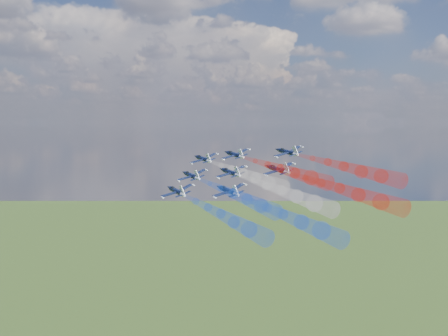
# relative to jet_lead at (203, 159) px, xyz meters

# --- Properties ---
(jet_lead) EXTENTS (15.48, 15.97, 7.37)m
(jet_lead) POSITION_rel_jet_lead_xyz_m (0.00, 0.00, 0.00)
(jet_lead) COLOR black
(trail_lead) EXTENTS (25.97, 34.90, 9.04)m
(trail_lead) POSITION_rel_jet_lead_xyz_m (14.00, -20.33, -2.50)
(trail_lead) COLOR white
(jet_inner_left) EXTENTS (15.48, 15.97, 7.37)m
(jet_inner_left) POSITION_rel_jet_lead_xyz_m (-1.86, -12.31, -4.15)
(jet_inner_left) COLOR black
(trail_inner_left) EXTENTS (25.97, 34.90, 9.04)m
(trail_inner_left) POSITION_rel_jet_lead_xyz_m (12.13, -32.64, -6.64)
(trail_inner_left) COLOR blue
(jet_inner_right) EXTENTS (15.48, 15.97, 7.37)m
(jet_inner_right) POSITION_rel_jet_lead_xyz_m (10.42, -4.14, 1.67)
(jet_inner_right) COLOR black
(trail_inner_right) EXTENTS (25.97, 34.90, 9.04)m
(trail_inner_right) POSITION_rel_jet_lead_xyz_m (24.41, -24.47, -0.82)
(trail_inner_right) COLOR red
(jet_outer_left) EXTENTS (15.48, 15.97, 7.37)m
(jet_outer_left) POSITION_rel_jet_lead_xyz_m (-3.83, -25.87, -7.09)
(jet_outer_left) COLOR black
(trail_outer_left) EXTENTS (25.97, 34.90, 9.04)m
(trail_outer_left) POSITION_rel_jet_lead_xyz_m (10.17, -46.20, -9.58)
(trail_outer_left) COLOR blue
(jet_center_third) EXTENTS (15.48, 15.97, 7.37)m
(jet_center_third) POSITION_rel_jet_lead_xyz_m (10.19, -17.27, -2.61)
(jet_center_third) COLOR black
(trail_center_third) EXTENTS (25.97, 34.90, 9.04)m
(trail_center_third) POSITION_rel_jet_lead_xyz_m (24.19, -37.60, -5.10)
(trail_center_third) COLOR white
(jet_outer_right) EXTENTS (15.48, 15.97, 7.37)m
(jet_outer_right) POSITION_rel_jet_lead_xyz_m (26.51, -8.06, 2.77)
(jet_outer_right) COLOR black
(trail_outer_right) EXTENTS (25.97, 34.90, 9.04)m
(trail_outer_right) POSITION_rel_jet_lead_xyz_m (40.51, -28.39, 0.27)
(trail_outer_right) COLOR red
(jet_rear_left) EXTENTS (15.48, 15.97, 7.37)m
(jet_rear_left) POSITION_rel_jet_lead_xyz_m (10.58, -29.20, -6.38)
(jet_rear_left) COLOR black
(trail_rear_left) EXTENTS (25.97, 34.90, 9.04)m
(trail_rear_left) POSITION_rel_jet_lead_xyz_m (24.58, -49.53, -8.87)
(trail_rear_left) COLOR blue
(jet_rear_right) EXTENTS (15.48, 15.97, 7.37)m
(jet_rear_right) POSITION_rel_jet_lead_xyz_m (23.60, -22.40, -1.21)
(jet_rear_right) COLOR black
(trail_rear_right) EXTENTS (25.97, 34.90, 9.04)m
(trail_rear_right) POSITION_rel_jet_lead_xyz_m (37.60, -42.73, -3.71)
(trail_rear_right) COLOR red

